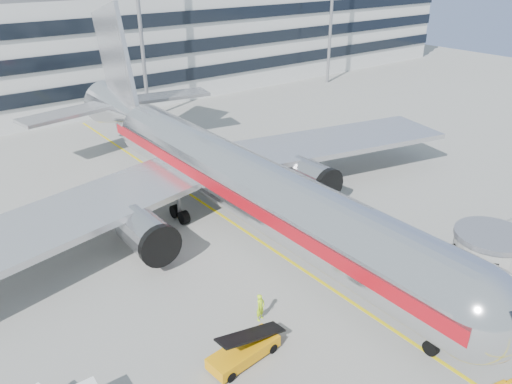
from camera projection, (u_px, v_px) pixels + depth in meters
ground at (327, 286)px, 33.36m from camera, size 180.00×180.00×0.00m
lead_in_line at (239, 227)px, 40.50m from camera, size 0.25×70.00×0.01m
main_jet at (226, 173)px, 39.91m from camera, size 50.95×48.70×16.06m
terminal at (42, 49)px, 71.42m from camera, size 150.00×24.25×15.60m
light_mast_centre at (138, 1)px, 61.38m from camera, size 2.40×1.20×25.45m
belt_loader at (244, 351)px, 27.03m from camera, size 4.47×1.92×2.11m
ramp_worker at (260, 307)px, 29.90m from camera, size 0.75×0.61×1.80m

